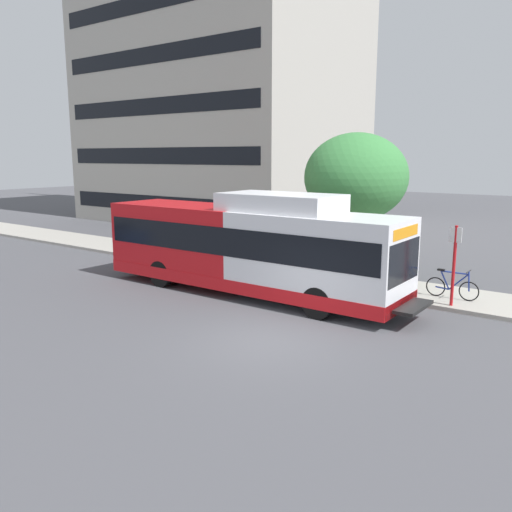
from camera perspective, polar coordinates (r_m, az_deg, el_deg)
ground_plane at (r=19.82m, az=-17.76°, el=-4.01°), size 120.00×120.00×0.00m
sidewalk_curb at (r=23.20m, az=-0.67°, el=-1.19°), size 3.00×56.00×0.14m
transit_bus at (r=18.68m, az=-0.87°, el=0.98°), size 2.58×12.25×3.65m
bus_stop_sign_pole at (r=17.84m, az=20.67°, el=-0.36°), size 0.10×0.36×2.60m
bicycle_parked at (r=18.96m, az=20.48°, el=-3.09°), size 0.52×1.76×1.02m
street_tree_near_stop at (r=21.28m, az=10.76°, el=8.37°), size 4.06×4.06×5.65m
apartment_tower_backdrop at (r=43.08m, az=-3.82°, el=23.87°), size 14.03×18.99×29.28m
lattice_comm_tower at (r=56.79m, az=-11.74°, el=15.89°), size 1.10×1.10×30.36m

